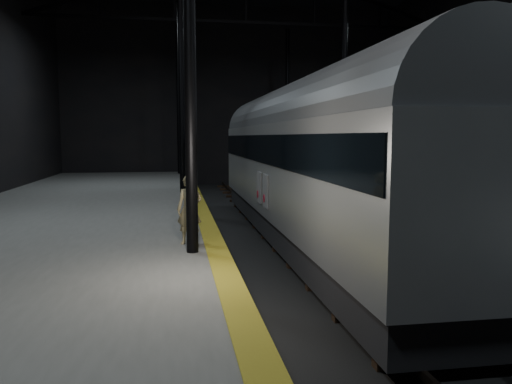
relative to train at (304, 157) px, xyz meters
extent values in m
plane|color=black|center=(0.00, -0.87, -2.89)|extent=(44.00, 44.00, 0.00)
cube|color=#585855|center=(-7.50, -0.87, -2.39)|extent=(9.00, 43.80, 1.00)
cube|color=olive|center=(-3.25, -0.87, -1.89)|extent=(0.50, 43.80, 0.01)
cube|color=#3F3328|center=(-0.72, -0.87, -2.72)|extent=(0.08, 43.00, 0.14)
cube|color=#3F3328|center=(0.72, -0.87, -2.72)|extent=(0.08, 43.00, 0.14)
cube|color=black|center=(0.00, -0.87, -2.83)|extent=(2.40, 42.00, 0.12)
cylinder|color=black|center=(-3.80, -4.87, 3.11)|extent=(0.26, 0.26, 10.00)
cylinder|color=black|center=(-3.80, 7.13, 3.11)|extent=(0.26, 0.26, 10.00)
cylinder|color=black|center=(3.80, 7.13, 3.11)|extent=(0.26, 0.26, 10.00)
cylinder|color=black|center=(-3.80, 19.13, 3.11)|extent=(0.26, 0.26, 10.00)
cylinder|color=black|center=(3.80, 19.13, 3.11)|extent=(0.26, 0.26, 10.00)
cube|color=black|center=(0.00, 13.13, 7.11)|extent=(23.60, 0.15, 0.18)
cube|color=#ABAFB4|center=(0.00, 0.00, -0.42)|extent=(2.81, 19.40, 2.91)
cube|color=black|center=(0.00, 0.00, -2.24)|extent=(2.57, 19.02, 0.82)
cube|color=black|center=(0.00, 0.00, 0.26)|extent=(2.87, 19.11, 0.87)
cylinder|color=slate|center=(0.00, 0.00, 1.04)|extent=(2.76, 19.21, 2.76)
cube|color=black|center=(0.00, -6.79, -2.60)|extent=(1.75, 2.13, 0.34)
cube|color=black|center=(0.00, 6.79, -2.60)|extent=(1.75, 2.13, 0.34)
cube|color=silver|center=(-1.44, -0.97, -1.00)|extent=(0.04, 0.73, 1.02)
cube|color=silver|center=(-1.44, 0.19, -1.00)|extent=(0.04, 0.73, 1.02)
cylinder|color=#AA142C|center=(-1.46, -0.80, -1.24)|extent=(0.03, 0.25, 0.25)
cylinder|color=#AA142C|center=(-1.46, 0.37, -1.24)|extent=(0.03, 0.25, 0.25)
imported|color=tan|center=(-3.83, -4.02, -1.07)|extent=(0.69, 0.55, 1.64)
camera|label=1|loc=(-4.17, -15.76, 0.64)|focal=35.00mm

